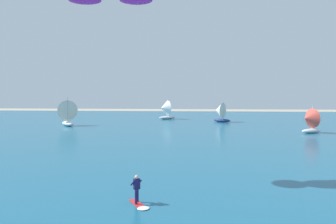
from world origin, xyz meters
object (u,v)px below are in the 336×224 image
at_px(sailboat_mid_left, 165,110).
at_px(sailboat_near_shore, 220,112).
at_px(sailboat_center_horizon, 309,120).
at_px(sailboat_trailing, 66,112).
at_px(kitesurfer, 138,194).

distance_m(sailboat_mid_left, sailboat_near_shore, 13.16).
xyz_separation_m(sailboat_mid_left, sailboat_near_shore, (11.97, -5.47, -0.12)).
height_order(sailboat_mid_left, sailboat_near_shore, sailboat_mid_left).
distance_m(sailboat_mid_left, sailboat_center_horizon, 32.72).
bearing_deg(sailboat_center_horizon, sailboat_near_shore, 125.68).
xyz_separation_m(sailboat_trailing, sailboat_near_shore, (29.63, 8.60, -0.37)).
distance_m(sailboat_center_horizon, sailboat_near_shore, 20.63).
relative_size(sailboat_mid_left, sailboat_near_shore, 1.06).
xyz_separation_m(kitesurfer, sailboat_center_horizon, (21.43, 31.92, 1.36)).
distance_m(kitesurfer, sailboat_mid_left, 54.23).
bearing_deg(sailboat_center_horizon, sailboat_trailing, 168.92).
bearing_deg(sailboat_mid_left, sailboat_trailing, -141.46).
height_order(sailboat_trailing, sailboat_center_horizon, sailboat_trailing).
bearing_deg(sailboat_near_shore, kitesurfer, -100.93).
bearing_deg(sailboat_center_horizon, kitesurfer, -123.88).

